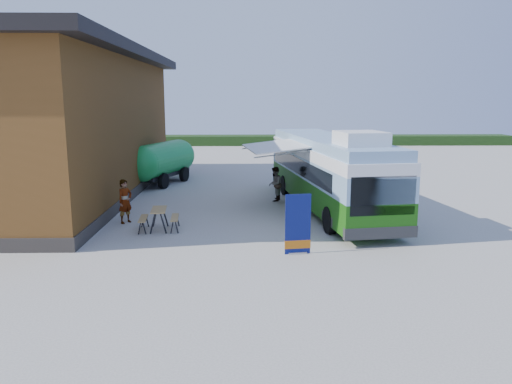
{
  "coord_description": "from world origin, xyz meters",
  "views": [
    {
      "loc": [
        -0.8,
        -16.01,
        5.07
      ],
      "look_at": [
        -0.38,
        3.24,
        1.4
      ],
      "focal_mm": 35.0,
      "sensor_mm": 36.0,
      "label": 1
    }
  ],
  "objects_px": {
    "picnic_table": "(159,214)",
    "slurry_tanker": "(162,160)",
    "bus": "(328,170)",
    "banner": "(298,230)",
    "person_a": "(125,201)",
    "person_b": "(275,184)"
  },
  "relations": [
    {
      "from": "picnic_table",
      "to": "slurry_tanker",
      "type": "distance_m",
      "value": 10.62
    },
    {
      "from": "bus",
      "to": "banner",
      "type": "distance_m",
      "value": 7.04
    },
    {
      "from": "slurry_tanker",
      "to": "bus",
      "type": "bearing_deg",
      "value": -19.31
    },
    {
      "from": "person_a",
      "to": "slurry_tanker",
      "type": "bearing_deg",
      "value": 37.52
    },
    {
      "from": "bus",
      "to": "slurry_tanker",
      "type": "distance_m",
      "value": 11.09
    },
    {
      "from": "person_a",
      "to": "person_b",
      "type": "xyz_separation_m",
      "value": [
        6.36,
        4.25,
        -0.05
      ]
    },
    {
      "from": "person_b",
      "to": "slurry_tanker",
      "type": "bearing_deg",
      "value": -113.4
    },
    {
      "from": "person_a",
      "to": "person_b",
      "type": "distance_m",
      "value": 7.65
    },
    {
      "from": "banner",
      "to": "slurry_tanker",
      "type": "xyz_separation_m",
      "value": [
        -6.61,
        13.55,
        0.6
      ]
    },
    {
      "from": "picnic_table",
      "to": "bus",
      "type": "bearing_deg",
      "value": 21.41
    },
    {
      "from": "banner",
      "to": "picnic_table",
      "type": "bearing_deg",
      "value": 140.57
    },
    {
      "from": "bus",
      "to": "person_b",
      "type": "height_order",
      "value": "bus"
    },
    {
      "from": "slurry_tanker",
      "to": "picnic_table",
      "type": "bearing_deg",
      "value": -62.33
    },
    {
      "from": "banner",
      "to": "person_a",
      "type": "bearing_deg",
      "value": 139.05
    },
    {
      "from": "bus",
      "to": "person_a",
      "type": "bearing_deg",
      "value": -172.74
    },
    {
      "from": "banner",
      "to": "person_b",
      "type": "height_order",
      "value": "banner"
    },
    {
      "from": "banner",
      "to": "person_a",
      "type": "distance_m",
      "value": 7.87
    },
    {
      "from": "person_a",
      "to": "picnic_table",
      "type": "bearing_deg",
      "value": -89.95
    },
    {
      "from": "person_b",
      "to": "banner",
      "type": "bearing_deg",
      "value": 16.55
    },
    {
      "from": "person_a",
      "to": "banner",
      "type": "bearing_deg",
      "value": -85.38
    },
    {
      "from": "person_b",
      "to": "person_a",
      "type": "bearing_deg",
      "value": -41.34
    },
    {
      "from": "person_a",
      "to": "slurry_tanker",
      "type": "height_order",
      "value": "slurry_tanker"
    }
  ]
}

